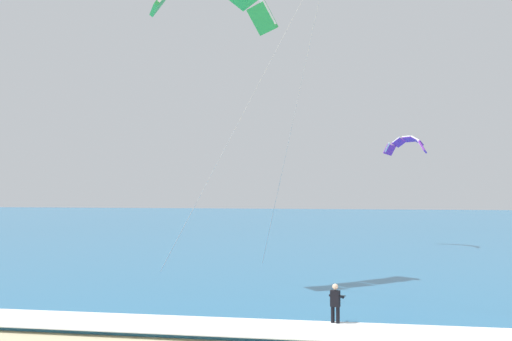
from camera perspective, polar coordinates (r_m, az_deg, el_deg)
The scene contains 5 objects.
sea at distance 79.20m, azimuth 10.45°, elevation -5.54°, with size 200.00×120.00×0.20m, color teal.
surf_foam at distance 20.69m, azimuth 13.60°, elevation -15.82°, with size 200.00×2.71×0.04m, color white.
surfboard at distance 21.80m, azimuth 8.08°, elevation -15.65°, with size 0.84×1.47×0.09m.
kitesurfer at distance 21.61m, azimuth 8.08°, elevation -13.28°, with size 0.62×0.62×1.69m.
kite_distant at distance 50.82m, azimuth 15.11°, elevation 2.66°, with size 3.52×3.58×1.66m.
Camera 1 is at (-1.44, -6.05, 5.23)m, focal length 39.31 mm.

